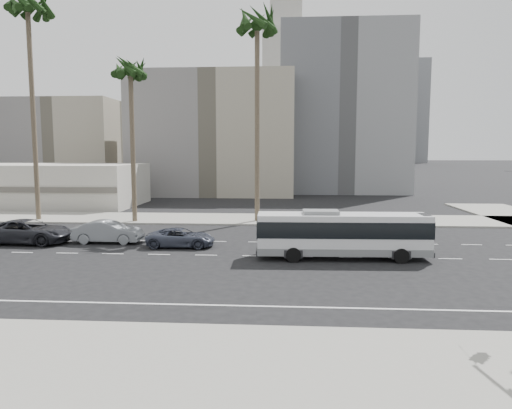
# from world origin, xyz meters

# --- Properties ---
(ground) EXTENTS (700.00, 700.00, 0.00)m
(ground) POSITION_xyz_m (0.00, 0.00, 0.00)
(ground) COLOR black
(ground) RESTS_ON ground
(sidewalk_north) EXTENTS (120.00, 7.00, 0.15)m
(sidewalk_north) POSITION_xyz_m (0.00, 15.50, 0.07)
(sidewalk_north) COLOR gray
(sidewalk_north) RESTS_ON ground
(sidewalk_south) EXTENTS (120.00, 7.00, 0.15)m
(sidewalk_south) POSITION_xyz_m (0.00, -15.50, 0.07)
(sidewalk_south) COLOR gray
(sidewalk_south) RESTS_ON ground
(commercial_low) EXTENTS (22.00, 12.16, 5.00)m
(commercial_low) POSITION_xyz_m (-30.00, 25.99, 2.50)
(commercial_low) COLOR beige
(commercial_low) RESTS_ON ground
(midrise_beige_west) EXTENTS (24.00, 18.00, 18.00)m
(midrise_beige_west) POSITION_xyz_m (-12.00, 45.00, 9.00)
(midrise_beige_west) COLOR gray
(midrise_beige_west) RESTS_ON ground
(midrise_gray_center) EXTENTS (20.00, 20.00, 26.00)m
(midrise_gray_center) POSITION_xyz_m (8.00, 52.00, 13.00)
(midrise_gray_center) COLOR slate
(midrise_gray_center) RESTS_ON ground
(midrise_beige_far) EXTENTS (18.00, 16.00, 15.00)m
(midrise_beige_far) POSITION_xyz_m (-38.00, 50.00, 7.50)
(midrise_beige_far) COLOR gray
(midrise_beige_far) RESTS_ON ground
(civic_tower) EXTENTS (42.00, 42.00, 129.00)m
(civic_tower) POSITION_xyz_m (-2.00, 250.00, 38.83)
(civic_tower) COLOR beige
(civic_tower) RESTS_ON ground
(highrise_right) EXTENTS (26.00, 26.00, 70.00)m
(highrise_right) POSITION_xyz_m (45.00, 230.00, 35.00)
(highrise_right) COLOR #5A5D62
(highrise_right) RESTS_ON ground
(highrise_far) EXTENTS (22.00, 22.00, 60.00)m
(highrise_far) POSITION_xyz_m (70.00, 260.00, 30.00)
(highrise_far) COLOR #5A5D62
(highrise_far) RESTS_ON ground
(city_bus) EXTENTS (10.37, 2.57, 2.96)m
(city_bus) POSITION_xyz_m (2.44, -0.31, 1.56)
(city_bus) COLOR silver
(city_bus) RESTS_ON ground
(car_a) EXTENTS (2.32, 4.72, 1.29)m
(car_a) POSITION_xyz_m (-8.17, 2.51, 0.65)
(car_a) COLOR #3C4151
(car_a) RESTS_ON ground
(car_b) EXTENTS (1.70, 4.86, 1.60)m
(car_b) POSITION_xyz_m (-13.67, 3.56, 0.80)
(car_b) COLOR gray
(car_b) RESTS_ON ground
(car_c) EXTENTS (2.97, 6.20, 1.71)m
(car_c) POSITION_xyz_m (-19.29, 3.02, 0.85)
(car_c) COLOR #222228
(car_c) RESTS_ON ground
(palm_near) EXTENTS (5.66, 5.66, 19.03)m
(palm_near) POSITION_xyz_m (-3.67, 14.12, 17.24)
(palm_near) COLOR brown
(palm_near) RESTS_ON ground
(palm_mid) EXTENTS (4.81, 4.81, 14.87)m
(palm_mid) POSITION_xyz_m (-14.90, 13.13, 13.38)
(palm_mid) COLOR brown
(palm_mid) RESTS_ON ground
(palm_far) EXTENTS (6.12, 6.12, 20.99)m
(palm_far) POSITION_xyz_m (-24.36, 13.67, 19.07)
(palm_far) COLOR brown
(palm_far) RESTS_ON ground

